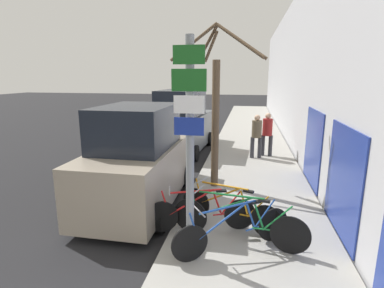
# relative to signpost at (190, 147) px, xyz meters

# --- Properties ---
(ground_plane) EXTENTS (80.00, 80.00, 0.00)m
(ground_plane) POSITION_rel_signpost_xyz_m (-1.56, 7.69, -2.08)
(ground_plane) COLOR black
(sidewalk_curb) EXTENTS (3.20, 32.00, 0.15)m
(sidewalk_curb) POSITION_rel_signpost_xyz_m (1.04, 10.49, -2.00)
(sidewalk_curb) COLOR #9E9B93
(sidewalk_curb) RESTS_ON ground
(building_facade) EXTENTS (0.23, 32.00, 6.50)m
(building_facade) POSITION_rel_signpost_xyz_m (2.79, 10.41, 1.15)
(building_facade) COLOR #BCBCC1
(building_facade) RESTS_ON ground
(signpost) EXTENTS (0.51, 0.15, 3.56)m
(signpost) POSITION_rel_signpost_xyz_m (0.00, 0.00, 0.00)
(signpost) COLOR gray
(signpost) RESTS_ON sidewalk_curb
(bicycle_0) EXTENTS (1.93, 1.29, 0.88)m
(bicycle_0) POSITION_rel_signpost_xyz_m (0.70, 0.39, -1.55)
(bicycle_0) COLOR black
(bicycle_0) RESTS_ON sidewalk_curb
(bicycle_1) EXTENTS (2.48, 0.67, 0.94)m
(bicycle_1) POSITION_rel_signpost_xyz_m (0.74, 0.67, -1.53)
(bicycle_1) COLOR black
(bicycle_1) RESTS_ON sidewalk_curb
(bicycle_2) EXTENTS (2.10, 0.65, 0.86)m
(bicycle_2) POSITION_rel_signpost_xyz_m (0.04, 0.97, -1.56)
(bicycle_2) COLOR black
(bicycle_2) RESTS_ON sidewalk_curb
(bicycle_3) EXTENTS (2.06, 0.90, 0.89)m
(bicycle_3) POSITION_rel_signpost_xyz_m (0.56, 1.23, -1.55)
(bicycle_3) COLOR black
(bicycle_3) RESTS_ON sidewalk_curb
(parked_car_0) EXTENTS (1.99, 4.26, 2.46)m
(parked_car_0) POSITION_rel_signpost_xyz_m (-1.70, 2.32, -0.98)
(parked_car_0) COLOR gray
(parked_car_0) RESTS_ON ground
(parked_car_1) EXTENTS (2.20, 4.54, 2.58)m
(parked_car_1) POSITION_rel_signpost_xyz_m (-1.83, 7.70, -0.93)
(parked_car_1) COLOR #51565B
(parked_car_1) RESTS_ON ground
(pedestrian_near) EXTENTS (0.42, 0.36, 1.61)m
(pedestrian_near) POSITION_rel_signpost_xyz_m (1.20, 6.67, -1.00)
(pedestrian_near) COLOR #333338
(pedestrian_near) RESTS_ON sidewalk_curb
(pedestrian_far) EXTENTS (0.43, 0.36, 1.64)m
(pedestrian_far) POSITION_rel_signpost_xyz_m (1.61, 7.05, -0.98)
(pedestrian_far) COLOR #333338
(pedestrian_far) RESTS_ON sidewalk_curb
(street_tree) EXTENTS (2.52, 1.58, 4.29)m
(street_tree) POSITION_rel_signpost_xyz_m (0.02, 3.52, 0.28)
(street_tree) COLOR brown
(street_tree) RESTS_ON sidewalk_curb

